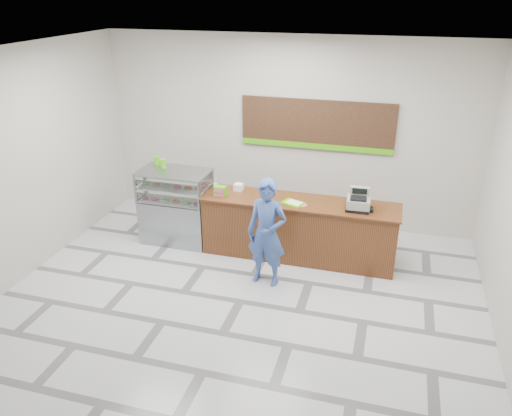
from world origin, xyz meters
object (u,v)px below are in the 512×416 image
(sales_counter, at_px, (299,229))
(customer, at_px, (267,233))
(display_case, at_px, (176,206))
(serving_tray, at_px, (293,203))
(cash_register, at_px, (359,202))

(sales_counter, relative_size, customer, 1.92)
(display_case, distance_m, serving_tray, 2.17)
(sales_counter, distance_m, cash_register, 1.14)
(customer, bearing_deg, sales_counter, 77.95)
(cash_register, relative_size, serving_tray, 0.97)
(serving_tray, height_order, customer, customer)
(display_case, height_order, serving_tray, display_case)
(serving_tray, bearing_deg, sales_counter, 75.84)
(sales_counter, bearing_deg, customer, -109.18)
(display_case, relative_size, cash_register, 3.37)
(sales_counter, bearing_deg, cash_register, -3.42)
(display_case, bearing_deg, serving_tray, -3.20)
(serving_tray, xyz_separation_m, customer, (-0.23, -0.79, -0.19))
(display_case, distance_m, customer, 2.12)
(serving_tray, bearing_deg, cash_register, 24.91)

